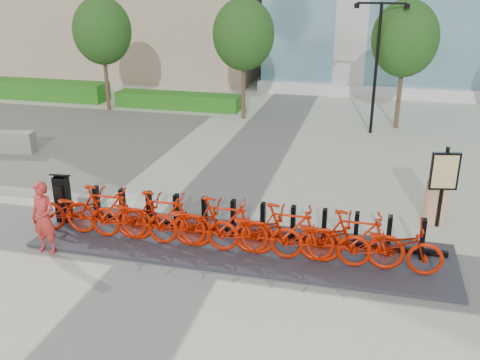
% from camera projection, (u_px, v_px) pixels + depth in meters
% --- Properties ---
extents(ground, '(120.00, 120.00, 0.00)m').
position_uv_depth(ground, '(182.00, 247.00, 12.40)').
color(ground, beige).
extents(gravel_patch, '(14.00, 14.00, 0.00)m').
position_uv_depth(gravel_patch, '(4.00, 136.00, 21.03)').
color(gravel_patch, slate).
rests_on(gravel_patch, ground).
extents(hedge_a, '(10.00, 1.40, 0.90)m').
position_uv_depth(hedge_a, '(16.00, 88.00, 27.67)').
color(hedge_a, '#2C6719').
rests_on(hedge_a, ground).
extents(hedge_b, '(6.00, 1.20, 0.70)m').
position_uv_depth(hedge_b, '(178.00, 101.00, 25.37)').
color(hedge_b, '#2C6719').
rests_on(hedge_b, ground).
extents(tree_0, '(2.60, 2.60, 5.10)m').
position_uv_depth(tree_0, '(102.00, 31.00, 23.82)').
color(tree_0, brown).
rests_on(tree_0, ground).
extents(tree_1, '(2.60, 2.60, 5.10)m').
position_uv_depth(tree_1, '(244.00, 35.00, 22.33)').
color(tree_1, brown).
rests_on(tree_1, ground).
extents(tree_2, '(2.60, 2.60, 5.10)m').
position_uv_depth(tree_2, '(405.00, 39.00, 20.84)').
color(tree_2, brown).
rests_on(tree_2, ground).
extents(streetlamp, '(2.00, 0.20, 5.00)m').
position_uv_depth(streetlamp, '(377.00, 53.00, 20.33)').
color(streetlamp, black).
rests_on(streetlamp, ground).
extents(dock_pad, '(9.60, 2.40, 0.08)m').
position_uv_depth(dock_pad, '(240.00, 246.00, 12.36)').
color(dock_pad, '#2F2E36').
rests_on(dock_pad, ground).
extents(dock_rail_posts, '(8.02, 0.50, 0.85)m').
position_uv_depth(dock_rail_posts, '(247.00, 219.00, 12.61)').
color(dock_rail_posts, black).
rests_on(dock_rail_posts, dock_pad).
extents(bike_0, '(2.16, 0.75, 1.14)m').
position_uv_depth(bike_0, '(78.00, 211.00, 12.72)').
color(bike_0, '#B01701').
rests_on(bike_0, dock_pad).
extents(bike_1, '(2.10, 0.59, 1.26)m').
position_uv_depth(bike_1, '(105.00, 212.00, 12.53)').
color(bike_1, '#B01701').
rests_on(bike_1, dock_pad).
extents(bike_2, '(2.16, 0.75, 1.14)m').
position_uv_depth(bike_2, '(133.00, 217.00, 12.39)').
color(bike_2, '#B01701').
rests_on(bike_2, dock_pad).
extents(bike_3, '(2.10, 0.59, 1.26)m').
position_uv_depth(bike_3, '(162.00, 218.00, 12.20)').
color(bike_3, '#B01701').
rests_on(bike_3, dock_pad).
extents(bike_4, '(2.16, 0.75, 1.14)m').
position_uv_depth(bike_4, '(192.00, 224.00, 12.06)').
color(bike_4, '#B01701').
rests_on(bike_4, dock_pad).
extents(bike_5, '(2.10, 0.59, 1.26)m').
position_uv_depth(bike_5, '(223.00, 225.00, 11.87)').
color(bike_5, '#B01701').
rests_on(bike_5, dock_pad).
extents(bike_6, '(2.16, 0.75, 1.14)m').
position_uv_depth(bike_6, '(254.00, 231.00, 11.73)').
color(bike_6, '#B01701').
rests_on(bike_6, dock_pad).
extents(bike_7, '(2.10, 0.59, 1.26)m').
position_uv_depth(bike_7, '(287.00, 232.00, 11.54)').
color(bike_7, '#B01701').
rests_on(bike_7, dock_pad).
extents(bike_8, '(2.16, 0.75, 1.14)m').
position_uv_depth(bike_8, '(320.00, 238.00, 11.40)').
color(bike_8, '#B01701').
rests_on(bike_8, dock_pad).
extents(bike_9, '(2.10, 0.59, 1.26)m').
position_uv_depth(bike_9, '(355.00, 239.00, 11.21)').
color(bike_9, '#B01701').
rests_on(bike_9, dock_pad).
extents(bike_10, '(2.16, 0.75, 1.14)m').
position_uv_depth(bike_10, '(390.00, 246.00, 11.07)').
color(bike_10, '#B01701').
rests_on(bike_10, dock_pad).
extents(kiosk, '(0.42, 0.36, 1.30)m').
position_uv_depth(kiosk, '(63.00, 198.00, 13.34)').
color(kiosk, black).
rests_on(kiosk, dock_pad).
extents(worker_red, '(0.66, 0.48, 1.68)m').
position_uv_depth(worker_red, '(44.00, 218.00, 11.89)').
color(worker_red, '#B52925').
rests_on(worker_red, ground).
extents(construction_barrel, '(0.59, 0.59, 1.07)m').
position_uv_depth(construction_barrel, '(436.00, 202.00, 13.52)').
color(construction_barrel, orange).
rests_on(construction_barrel, ground).
extents(jersey_barrier, '(2.00, 0.86, 0.75)m').
position_uv_depth(jersey_barrier, '(7.00, 142.00, 18.95)').
color(jersey_barrier, gray).
rests_on(jersey_barrier, ground).
extents(map_sign, '(0.69, 0.25, 2.09)m').
position_uv_depth(map_sign, '(444.00, 175.00, 12.93)').
color(map_sign, black).
rests_on(map_sign, ground).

